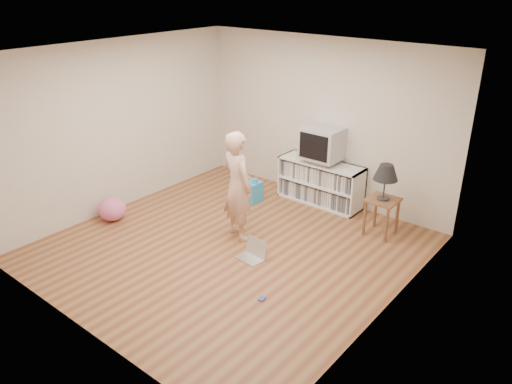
{
  "coord_description": "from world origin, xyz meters",
  "views": [
    {
      "loc": [
        4.03,
        -4.39,
        3.47
      ],
      "look_at": [
        0.13,
        0.4,
        0.73
      ],
      "focal_mm": 35.0,
      "sensor_mm": 36.0,
      "label": 1
    }
  ],
  "objects_px": {
    "plush_blue": "(250,190)",
    "crt_tv": "(323,143)",
    "laptop": "(253,253)",
    "dvd_deck": "(322,160)",
    "side_table": "(382,208)",
    "person": "(238,186)",
    "media_unit": "(321,182)",
    "table_lamp": "(386,173)",
    "plush_pink": "(112,209)"
  },
  "relations": [
    {
      "from": "dvd_deck",
      "to": "side_table",
      "type": "height_order",
      "value": "dvd_deck"
    },
    {
      "from": "table_lamp",
      "to": "plush_blue",
      "type": "height_order",
      "value": "table_lamp"
    },
    {
      "from": "media_unit",
      "to": "crt_tv",
      "type": "xyz_separation_m",
      "value": [
        0.0,
        -0.02,
        0.67
      ]
    },
    {
      "from": "dvd_deck",
      "to": "plush_blue",
      "type": "distance_m",
      "value": 1.28
    },
    {
      "from": "crt_tv",
      "to": "plush_pink",
      "type": "relative_size",
      "value": 1.44
    },
    {
      "from": "table_lamp",
      "to": "person",
      "type": "height_order",
      "value": "person"
    },
    {
      "from": "dvd_deck",
      "to": "plush_pink",
      "type": "xyz_separation_m",
      "value": [
        -2.1,
        -2.52,
        -0.56
      ]
    },
    {
      "from": "side_table",
      "to": "dvd_deck",
      "type": "bearing_deg",
      "value": 163.56
    },
    {
      "from": "table_lamp",
      "to": "dvd_deck",
      "type": "bearing_deg",
      "value": 163.56
    },
    {
      "from": "plush_pink",
      "to": "plush_blue",
      "type": "bearing_deg",
      "value": 58.21
    },
    {
      "from": "media_unit",
      "to": "crt_tv",
      "type": "distance_m",
      "value": 0.67
    },
    {
      "from": "crt_tv",
      "to": "plush_pink",
      "type": "bearing_deg",
      "value": -129.82
    },
    {
      "from": "table_lamp",
      "to": "media_unit",
      "type": "bearing_deg",
      "value": 162.9
    },
    {
      "from": "person",
      "to": "plush_blue",
      "type": "bearing_deg",
      "value": -41.9
    },
    {
      "from": "table_lamp",
      "to": "plush_blue",
      "type": "distance_m",
      "value": 2.34
    },
    {
      "from": "table_lamp",
      "to": "plush_pink",
      "type": "xyz_separation_m",
      "value": [
        -3.35,
        -2.15,
        -0.76
      ]
    },
    {
      "from": "dvd_deck",
      "to": "person",
      "type": "height_order",
      "value": "person"
    },
    {
      "from": "media_unit",
      "to": "side_table",
      "type": "height_order",
      "value": "media_unit"
    },
    {
      "from": "crt_tv",
      "to": "dvd_deck",
      "type": "bearing_deg",
      "value": 90.0
    },
    {
      "from": "plush_pink",
      "to": "side_table",
      "type": "bearing_deg",
      "value": 32.69
    },
    {
      "from": "plush_blue",
      "to": "crt_tv",
      "type": "bearing_deg",
      "value": 37.63
    },
    {
      "from": "dvd_deck",
      "to": "crt_tv",
      "type": "height_order",
      "value": "crt_tv"
    },
    {
      "from": "plush_pink",
      "to": "laptop",
      "type": "bearing_deg",
      "value": 11.97
    },
    {
      "from": "plush_blue",
      "to": "side_table",
      "type": "bearing_deg",
      "value": 10.37
    },
    {
      "from": "person",
      "to": "plush_pink",
      "type": "xyz_separation_m",
      "value": [
        -1.82,
        -0.82,
        -0.6
      ]
    },
    {
      "from": "dvd_deck",
      "to": "media_unit",
      "type": "bearing_deg",
      "value": 90.0
    },
    {
      "from": "dvd_deck",
      "to": "crt_tv",
      "type": "bearing_deg",
      "value": -90.0
    },
    {
      "from": "media_unit",
      "to": "plush_pink",
      "type": "bearing_deg",
      "value": -129.6
    },
    {
      "from": "laptop",
      "to": "dvd_deck",
      "type": "bearing_deg",
      "value": 103.15
    },
    {
      "from": "side_table",
      "to": "table_lamp",
      "type": "relative_size",
      "value": 1.07
    },
    {
      "from": "laptop",
      "to": "plush_blue",
      "type": "distance_m",
      "value": 1.82
    },
    {
      "from": "side_table",
      "to": "plush_pink",
      "type": "xyz_separation_m",
      "value": [
        -3.35,
        -2.15,
        -0.24
      ]
    },
    {
      "from": "media_unit",
      "to": "person",
      "type": "bearing_deg",
      "value": -99.23
    },
    {
      "from": "plush_blue",
      "to": "media_unit",
      "type": "bearing_deg",
      "value": 38.4
    },
    {
      "from": "media_unit",
      "to": "crt_tv",
      "type": "height_order",
      "value": "crt_tv"
    },
    {
      "from": "media_unit",
      "to": "laptop",
      "type": "relative_size",
      "value": 3.71
    },
    {
      "from": "media_unit",
      "to": "plush_blue",
      "type": "xyz_separation_m",
      "value": [
        -0.94,
        -0.67,
        -0.18
      ]
    },
    {
      "from": "media_unit",
      "to": "laptop",
      "type": "bearing_deg",
      "value": -82.8
    },
    {
      "from": "crt_tv",
      "to": "laptop",
      "type": "xyz_separation_m",
      "value": [
        0.26,
        -2.02,
        -0.95
      ]
    },
    {
      "from": "plush_blue",
      "to": "plush_pink",
      "type": "xyz_separation_m",
      "value": [
        -1.16,
        -1.87,
        0.0
      ]
    },
    {
      "from": "media_unit",
      "to": "plush_blue",
      "type": "relative_size",
      "value": 3.46
    },
    {
      "from": "side_table",
      "to": "table_lamp",
      "type": "xyz_separation_m",
      "value": [
        -0.0,
        0.0,
        0.53
      ]
    },
    {
      "from": "side_table",
      "to": "person",
      "type": "distance_m",
      "value": 2.07
    },
    {
      "from": "person",
      "to": "table_lamp",
      "type": "bearing_deg",
      "value": -122.97
    },
    {
      "from": "side_table",
      "to": "person",
      "type": "relative_size",
      "value": 0.35
    },
    {
      "from": "side_table",
      "to": "table_lamp",
      "type": "distance_m",
      "value": 0.53
    },
    {
      "from": "crt_tv",
      "to": "plush_blue",
      "type": "distance_m",
      "value": 1.42
    },
    {
      "from": "crt_tv",
      "to": "person",
      "type": "height_order",
      "value": "person"
    },
    {
      "from": "plush_pink",
      "to": "dvd_deck",
      "type": "bearing_deg",
      "value": 50.22
    },
    {
      "from": "dvd_deck",
      "to": "side_table",
      "type": "bearing_deg",
      "value": -16.44
    }
  ]
}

